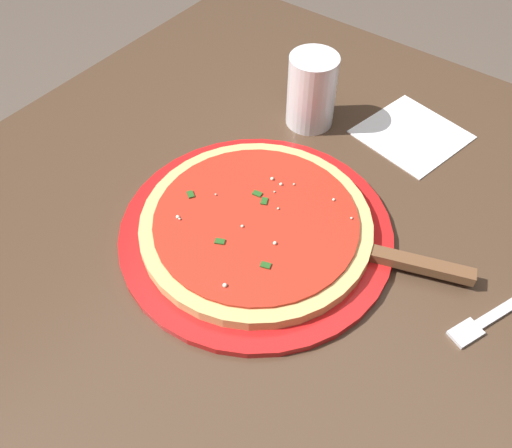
{
  "coord_description": "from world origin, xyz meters",
  "views": [
    {
      "loc": [
        -0.39,
        -0.26,
        1.3
      ],
      "look_at": [
        -0.03,
        0.01,
        0.78
      ],
      "focal_mm": 37.93,
      "sensor_mm": 36.0,
      "label": 1
    }
  ],
  "objects_px": {
    "serving_plate": "(256,231)",
    "fork": "(505,309)",
    "pizza_server": "(386,258)",
    "napkin_folded_right": "(411,134)",
    "pizza": "(256,224)",
    "cup_tall_drink": "(312,91)"
  },
  "relations": [
    {
      "from": "napkin_folded_right",
      "to": "fork",
      "type": "bearing_deg",
      "value": -133.95
    },
    {
      "from": "serving_plate",
      "to": "fork",
      "type": "bearing_deg",
      "value": -74.68
    },
    {
      "from": "cup_tall_drink",
      "to": "pizza_server",
      "type": "bearing_deg",
      "value": -128.14
    },
    {
      "from": "pizza",
      "to": "napkin_folded_right",
      "type": "distance_m",
      "value": 0.31
    },
    {
      "from": "pizza_server",
      "to": "napkin_folded_right",
      "type": "distance_m",
      "value": 0.26
    },
    {
      "from": "serving_plate",
      "to": "pizza_server",
      "type": "relative_size",
      "value": 1.59
    },
    {
      "from": "serving_plate",
      "to": "pizza",
      "type": "height_order",
      "value": "pizza"
    },
    {
      "from": "serving_plate",
      "to": "napkin_folded_right",
      "type": "relative_size",
      "value": 2.51
    },
    {
      "from": "serving_plate",
      "to": "cup_tall_drink",
      "type": "distance_m",
      "value": 0.25
    },
    {
      "from": "pizza",
      "to": "pizza_server",
      "type": "distance_m",
      "value": 0.17
    },
    {
      "from": "pizza",
      "to": "fork",
      "type": "distance_m",
      "value": 0.31
    },
    {
      "from": "cup_tall_drink",
      "to": "fork",
      "type": "bearing_deg",
      "value": -112.3
    },
    {
      "from": "serving_plate",
      "to": "fork",
      "type": "relative_size",
      "value": 1.98
    },
    {
      "from": "pizza_server",
      "to": "fork",
      "type": "bearing_deg",
      "value": -79.32
    },
    {
      "from": "pizza",
      "to": "cup_tall_drink",
      "type": "xyz_separation_m",
      "value": [
        0.24,
        0.07,
        0.04
      ]
    },
    {
      "from": "pizza",
      "to": "napkin_folded_right",
      "type": "relative_size",
      "value": 2.11
    },
    {
      "from": "serving_plate",
      "to": "pizza",
      "type": "distance_m",
      "value": 0.01
    },
    {
      "from": "pizza_server",
      "to": "cup_tall_drink",
      "type": "height_order",
      "value": "cup_tall_drink"
    },
    {
      "from": "serving_plate",
      "to": "pizza_server",
      "type": "distance_m",
      "value": 0.17
    },
    {
      "from": "pizza",
      "to": "cup_tall_drink",
      "type": "bearing_deg",
      "value": 16.98
    },
    {
      "from": "napkin_folded_right",
      "to": "fork",
      "type": "distance_m",
      "value": 0.32
    },
    {
      "from": "serving_plate",
      "to": "fork",
      "type": "distance_m",
      "value": 0.31
    }
  ]
}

